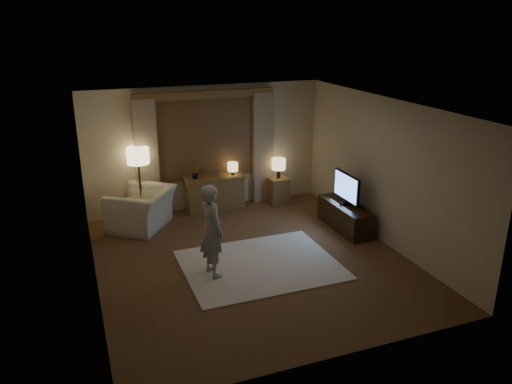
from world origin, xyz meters
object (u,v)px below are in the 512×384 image
sideboard (215,194)px  armchair (142,209)px  side_table (278,190)px  person (212,231)px  tv_stand (345,217)px

sideboard → armchair: bearing=-165.1°
armchair → side_table: bearing=133.0°
sideboard → person: 2.91m
side_table → person: person is taller
sideboard → side_table: sideboard is taller
sideboard → armchair: size_ratio=1.02×
armchair → side_table: armchair is taller
armchair → person: (0.75, -2.33, 0.38)m
sideboard → person: (-0.85, -2.76, 0.42)m
armchair → person: 2.48m
tv_stand → person: bearing=-163.1°
sideboard → tv_stand: (2.05, -1.87, -0.10)m
sideboard → person: person is taller
tv_stand → armchair: bearing=158.4°
sideboard → tv_stand: sideboard is taller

